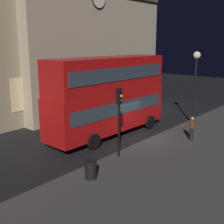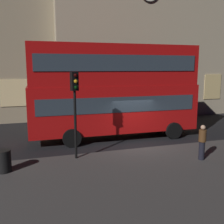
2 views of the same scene
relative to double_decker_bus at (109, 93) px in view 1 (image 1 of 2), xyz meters
name	(u,v)px [view 1 (image 1 of 2)]	position (x,y,z in m)	size (l,w,h in m)	color
ground_plane	(138,139)	(0.75, -2.11, -3.15)	(80.00, 80.00, 0.00)	black
sidewalk_slab	(203,154)	(0.75, -6.90, -3.09)	(44.00, 8.22, 0.12)	#423F3D
building_plain_facade	(71,37)	(5.75, 10.18, 3.99)	(17.25, 10.19, 14.29)	tan
double_decker_bus	(109,93)	(0.00, 0.00, 0.00)	(10.39, 2.95, 5.69)	#B20F0F
traffic_light_near_kerb	(119,108)	(-2.96, -3.35, -0.12)	(0.38, 0.39, 4.06)	black
street_lamp	(196,68)	(6.71, -3.42, 1.51)	(0.58, 0.58, 5.86)	black
pedestrian	(192,128)	(2.59, -5.27, -2.18)	(0.34, 0.34, 1.65)	black
litter_bin	(91,170)	(-6.08, -4.08, -2.57)	(0.59, 0.59, 0.92)	black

